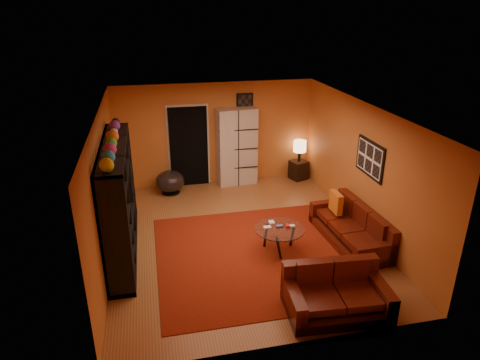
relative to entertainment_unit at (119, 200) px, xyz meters
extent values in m
plane|color=brown|center=(2.27, 0.00, -1.05)|extent=(6.00, 6.00, 0.00)
plane|color=white|center=(2.27, 0.00, 1.55)|extent=(6.00, 6.00, 0.00)
plane|color=#BF682A|center=(2.27, 3.00, 0.25)|extent=(6.00, 0.00, 6.00)
plane|color=#BF682A|center=(2.27, -3.00, 0.25)|extent=(6.00, 0.00, 6.00)
plane|color=#BF682A|center=(-0.23, 0.00, 0.25)|extent=(0.00, 6.00, 6.00)
plane|color=#BF682A|center=(4.78, 0.00, 0.25)|extent=(0.00, 6.00, 6.00)
cube|color=#63170B|center=(2.38, -0.70, -1.04)|extent=(3.60, 3.60, 0.01)
cube|color=black|center=(1.57, 2.96, -0.03)|extent=(0.95, 0.10, 2.04)
cube|color=black|center=(4.75, -0.30, 0.55)|extent=(0.03, 1.00, 0.70)
cube|color=black|center=(3.02, 2.98, 1.00)|extent=(0.42, 0.03, 0.52)
cube|color=black|center=(0.00, 0.00, 0.00)|extent=(0.45, 3.00, 2.10)
imported|color=black|center=(0.05, -0.07, -0.08)|extent=(0.86, 0.11, 0.50)
cube|color=#431009|center=(4.32, -0.62, -0.89)|extent=(0.93, 2.07, 0.32)
cube|color=#431009|center=(4.65, -0.60, -0.62)|extent=(0.29, 2.03, 0.85)
cube|color=#431009|center=(4.37, -1.54, -0.74)|extent=(0.84, 0.22, 0.62)
cube|color=#431009|center=(4.28, 0.31, -0.74)|extent=(0.84, 0.22, 0.62)
cube|color=#431009|center=(4.31, -1.17, -0.58)|extent=(0.64, 0.57, 0.12)
cube|color=#431009|center=(4.29, -0.62, -0.58)|extent=(0.64, 0.57, 0.12)
cube|color=#431009|center=(4.26, -0.06, -0.58)|extent=(0.64, 0.57, 0.12)
cube|color=#431009|center=(3.21, -2.50, -0.89)|extent=(1.59, 1.02, 0.32)
cube|color=#431009|center=(3.23, -2.13, -0.62)|extent=(1.54, 0.28, 0.85)
cube|color=#431009|center=(3.88, -2.55, -0.74)|extent=(0.24, 0.93, 0.62)
cube|color=#431009|center=(2.54, -2.45, -0.74)|extent=(0.24, 0.93, 0.62)
cube|color=#431009|center=(3.50, -2.56, -0.58)|extent=(0.61, 0.73, 0.12)
cube|color=#431009|center=(2.92, -2.52, -0.58)|extent=(0.61, 0.73, 0.12)
cube|color=orange|center=(4.22, -0.11, -0.42)|extent=(0.12, 0.42, 0.42)
cylinder|color=silver|center=(2.87, -0.64, -0.58)|extent=(0.94, 0.94, 0.02)
cylinder|color=black|center=(3.15, -0.58, -0.81)|extent=(0.05, 0.05, 0.45)
cylinder|color=black|center=(2.67, -0.43, -0.81)|extent=(0.05, 0.05, 0.45)
cylinder|color=black|center=(2.78, -0.92, -0.81)|extent=(0.05, 0.05, 0.45)
cube|color=beige|center=(2.78, 2.80, -0.06)|extent=(1.02, 0.52, 1.98)
cylinder|color=black|center=(1.04, 2.50, -1.03)|extent=(0.44, 0.44, 0.03)
cylinder|color=black|center=(1.04, 2.50, -0.95)|extent=(0.06, 0.06, 0.15)
ellipsoid|color=#393232|center=(1.04, 2.50, -0.73)|extent=(0.71, 0.71, 0.53)
cube|color=black|center=(4.45, 2.73, -0.80)|extent=(0.51, 0.51, 0.50)
cylinder|color=black|center=(4.45, 2.73, -0.42)|extent=(0.08, 0.08, 0.27)
cylinder|color=#FFC58C|center=(4.45, 2.73, -0.14)|extent=(0.33, 0.33, 0.29)
camera|label=1|loc=(0.65, -7.35, 3.31)|focal=32.00mm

